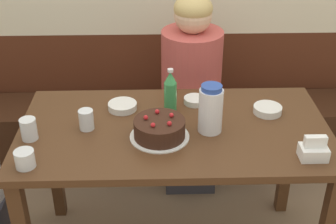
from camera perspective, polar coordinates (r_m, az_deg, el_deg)
name	(u,v)px	position (r m, az deg, el deg)	size (l,w,h in m)	color
bench_seat	(169,133)	(3.10, 0.08, -2.55)	(2.77, 0.38, 0.43)	#381E11
dining_table	(174,147)	(2.15, 0.75, -4.26)	(1.39, 0.74, 0.78)	#4C2D19
birthday_cake	(159,129)	(2.00, -1.05, -2.08)	(0.26, 0.26, 0.10)	white
water_pitcher	(211,109)	(2.03, 5.21, 0.36)	(0.11, 0.11, 0.22)	white
soju_bottle	(170,91)	(2.17, 0.29, 2.53)	(0.06, 0.06, 0.22)	#388E4C
napkin_holder	(314,150)	(1.96, 17.34, -4.48)	(0.11, 0.08, 0.11)	white
bowl_soup_white	(195,100)	(2.28, 3.28, 1.42)	(0.11, 0.11, 0.03)	white
bowl_rice_small	(122,106)	(2.24, -5.58, 0.72)	(0.14, 0.14, 0.03)	white
bowl_side_dish	(268,110)	(2.25, 12.04, 0.29)	(0.13, 0.13, 0.03)	white
glass_water_tall	(86,119)	(2.09, -9.92, -0.88)	(0.07, 0.07, 0.09)	silver
glass_tumbler_short	(29,129)	(2.08, -16.62, -2.02)	(0.07, 0.07, 0.10)	silver
glass_shot_small	(25,159)	(1.91, -17.06, -5.50)	(0.08, 0.08, 0.07)	silver
person_pale_blue_shirt	(191,98)	(2.74, 2.79, 1.76)	(0.34, 0.34, 1.20)	#33333D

